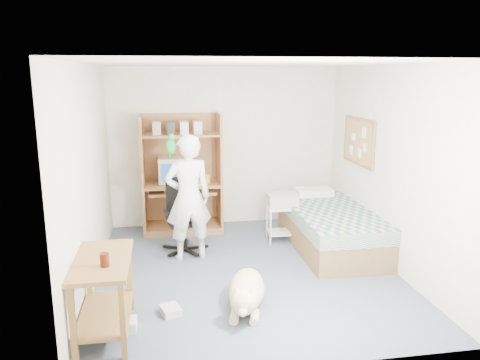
{
  "coord_description": "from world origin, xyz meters",
  "views": [
    {
      "loc": [
        -0.96,
        -5.31,
        2.38
      ],
      "look_at": [
        -0.0,
        0.48,
        1.05
      ],
      "focal_mm": 35.0,
      "sensor_mm": 36.0,
      "label": 1
    }
  ],
  "objects_px": {
    "side_desk": "(104,285)",
    "computer_hutch": "(182,178)",
    "person": "(188,198)",
    "bed": "(330,228)",
    "printer_cart": "(282,218)",
    "office_chair": "(184,226)",
    "dog": "(246,291)"
  },
  "relations": [
    {
      "from": "bed",
      "to": "person",
      "type": "bearing_deg",
      "value": -177.74
    },
    {
      "from": "computer_hutch",
      "to": "person",
      "type": "relative_size",
      "value": 1.09
    },
    {
      "from": "computer_hutch",
      "to": "dog",
      "type": "bearing_deg",
      "value": -78.73
    },
    {
      "from": "dog",
      "to": "office_chair",
      "type": "bearing_deg",
      "value": 121.69
    },
    {
      "from": "person",
      "to": "dog",
      "type": "relative_size",
      "value": 1.45
    },
    {
      "from": "person",
      "to": "dog",
      "type": "xyz_separation_m",
      "value": [
        0.5,
        -1.47,
        -0.64
      ]
    },
    {
      "from": "office_chair",
      "to": "side_desk",
      "type": "bearing_deg",
      "value": -121.99
    },
    {
      "from": "person",
      "to": "printer_cart",
      "type": "bearing_deg",
      "value": -172.09
    },
    {
      "from": "side_desk",
      "to": "computer_hutch",
      "type": "bearing_deg",
      "value": 73.86
    },
    {
      "from": "bed",
      "to": "side_desk",
      "type": "xyz_separation_m",
      "value": [
        -2.85,
        -1.82,
        0.21
      ]
    },
    {
      "from": "computer_hutch",
      "to": "office_chair",
      "type": "height_order",
      "value": "computer_hutch"
    },
    {
      "from": "bed",
      "to": "side_desk",
      "type": "height_order",
      "value": "side_desk"
    },
    {
      "from": "side_desk",
      "to": "person",
      "type": "relative_size",
      "value": 0.61
    },
    {
      "from": "office_chair",
      "to": "person",
      "type": "distance_m",
      "value": 0.56
    },
    {
      "from": "side_desk",
      "to": "office_chair",
      "type": "xyz_separation_m",
      "value": [
        0.82,
        2.04,
        -0.14
      ]
    },
    {
      "from": "bed",
      "to": "office_chair",
      "type": "relative_size",
      "value": 2.03
    },
    {
      "from": "person",
      "to": "printer_cart",
      "type": "relative_size",
      "value": 3.13
    },
    {
      "from": "computer_hutch",
      "to": "printer_cart",
      "type": "xyz_separation_m",
      "value": [
        1.4,
        -0.75,
        -0.47
      ]
    },
    {
      "from": "bed",
      "to": "office_chair",
      "type": "xyz_separation_m",
      "value": [
        -2.03,
        0.23,
        0.07
      ]
    },
    {
      "from": "person",
      "to": "printer_cart",
      "type": "distance_m",
      "value": 1.52
    },
    {
      "from": "bed",
      "to": "office_chair",
      "type": "height_order",
      "value": "office_chair"
    },
    {
      "from": "side_desk",
      "to": "bed",
      "type": "bearing_deg",
      "value": 32.5
    },
    {
      "from": "bed",
      "to": "computer_hutch",
      "type": "bearing_deg",
      "value": 150.71
    },
    {
      "from": "bed",
      "to": "printer_cart",
      "type": "relative_size",
      "value": 3.82
    },
    {
      "from": "side_desk",
      "to": "office_chair",
      "type": "distance_m",
      "value": 2.21
    },
    {
      "from": "computer_hutch",
      "to": "person",
      "type": "distance_m",
      "value": 1.2
    },
    {
      "from": "office_chair",
      "to": "computer_hutch",
      "type": "bearing_deg",
      "value": 78.1
    },
    {
      "from": "bed",
      "to": "dog",
      "type": "distance_m",
      "value": 2.13
    },
    {
      "from": "office_chair",
      "to": "printer_cart",
      "type": "xyz_separation_m",
      "value": [
        1.43,
        0.14,
        -0.0
      ]
    },
    {
      "from": "computer_hutch",
      "to": "printer_cart",
      "type": "distance_m",
      "value": 1.66
    },
    {
      "from": "person",
      "to": "dog",
      "type": "bearing_deg",
      "value": 98.76
    },
    {
      "from": "computer_hutch",
      "to": "printer_cart",
      "type": "bearing_deg",
      "value": -28.31
    }
  ]
}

